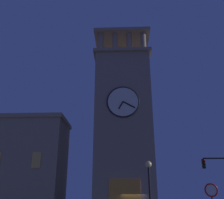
{
  "coord_description": "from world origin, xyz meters",
  "views": [
    {
      "loc": [
        1.12,
        28.28,
        2.15
      ],
      "look_at": [
        2.35,
        -3.43,
        14.36
      ],
      "focal_mm": 41.13,
      "sensor_mm": 36.0,
      "label": 1
    }
  ],
  "objects": [
    {
      "name": "no_horn_sign",
      "position": [
        -4.0,
        12.38,
        2.33
      ],
      "size": [
        0.78,
        0.14,
        2.96
      ],
      "color": "black",
      "rests_on": "ground_plane"
    },
    {
      "name": "street_lamp",
      "position": [
        -0.73,
        9.82,
        3.24
      ],
      "size": [
        0.44,
        0.44,
        4.58
      ],
      "color": "black",
      "rests_on": "ground_plane"
    },
    {
      "name": "clocktower",
      "position": [
        0.92,
        -3.41,
        10.21
      ],
      "size": [
        7.26,
        8.72,
        25.77
      ],
      "color": "gray",
      "rests_on": "ground_plane"
    }
  ]
}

